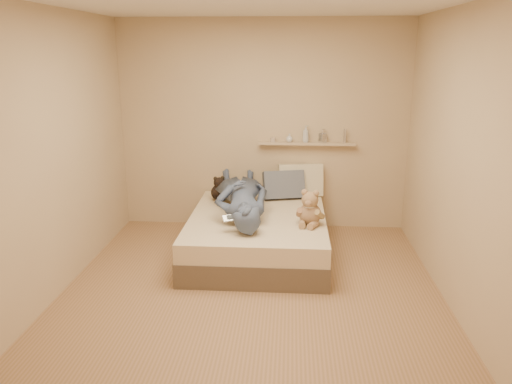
# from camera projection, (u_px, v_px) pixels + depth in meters

# --- Properties ---
(room) EXTENTS (3.80, 3.80, 3.80)m
(room) POSITION_uv_depth(u_px,v_px,m) (251.00, 158.00, 4.41)
(room) COLOR #9A7150
(room) RESTS_ON ground
(bed) EXTENTS (1.50, 1.90, 0.45)m
(bed) POSITION_uv_depth(u_px,v_px,m) (258.00, 234.00, 5.59)
(bed) COLOR brown
(bed) RESTS_ON floor
(game_console) EXTENTS (0.18, 0.14, 0.06)m
(game_console) POSITION_uv_depth(u_px,v_px,m) (231.00, 218.00, 4.99)
(game_console) COLOR silver
(game_console) RESTS_ON bed
(teddy_bear) EXTENTS (0.31, 0.32, 0.39)m
(teddy_bear) POSITION_uv_depth(u_px,v_px,m) (310.00, 210.00, 5.19)
(teddy_bear) COLOR #9A7754
(teddy_bear) RESTS_ON bed
(dark_plush) EXTENTS (0.20, 0.20, 0.30)m
(dark_plush) POSITION_uv_depth(u_px,v_px,m) (219.00, 190.00, 6.05)
(dark_plush) COLOR black
(dark_plush) RESTS_ON bed
(pillow_cream) EXTENTS (0.58, 0.31, 0.42)m
(pillow_cream) POSITION_uv_depth(u_px,v_px,m) (300.00, 180.00, 6.24)
(pillow_cream) COLOR beige
(pillow_cream) RESTS_ON bed
(pillow_grey) EXTENTS (0.54, 0.36, 0.37)m
(pillow_grey) POSITION_uv_depth(u_px,v_px,m) (284.00, 185.00, 6.13)
(pillow_grey) COLOR #565968
(pillow_grey) RESTS_ON bed
(person) EXTENTS (0.86, 1.74, 0.40)m
(person) POSITION_uv_depth(u_px,v_px,m) (241.00, 196.00, 5.58)
(person) COLOR #424B68
(person) RESTS_ON bed
(wall_shelf) EXTENTS (1.20, 0.12, 0.03)m
(wall_shelf) POSITION_uv_depth(u_px,v_px,m) (307.00, 143.00, 6.19)
(wall_shelf) COLOR tan
(wall_shelf) RESTS_ON wall_back
(shelf_bottles) EXTENTS (0.94, 0.11, 0.21)m
(shelf_bottles) POSITION_uv_depth(u_px,v_px,m) (307.00, 136.00, 6.16)
(shelf_bottles) COLOR #C2B1A6
(shelf_bottles) RESTS_ON wall_shelf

